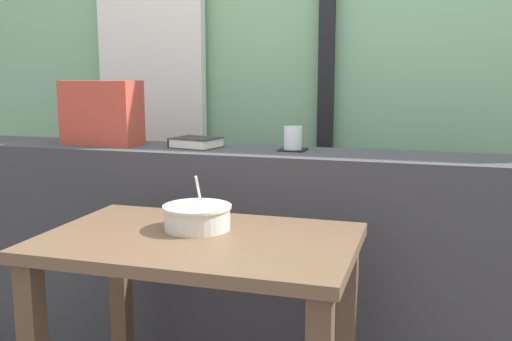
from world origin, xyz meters
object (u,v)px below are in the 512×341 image
(coaster_square, at_px, (293,150))
(soup_bowl, at_px, (197,217))
(throw_pillow, at_px, (102,113))
(closed_book, at_px, (196,143))
(juice_glass, at_px, (293,139))
(breakfast_table, at_px, (199,281))

(coaster_square, relative_size, soup_bowl, 0.48)
(soup_bowl, bearing_deg, throw_pillow, 140.98)
(coaster_square, relative_size, closed_book, 0.50)
(closed_book, xyz_separation_m, soup_bowl, (0.22, -0.52, -0.16))
(coaster_square, bearing_deg, throw_pillow, -177.08)
(juice_glass, distance_m, soup_bowl, 0.60)
(breakfast_table, height_order, juice_glass, juice_glass)
(closed_book, relative_size, soup_bowl, 0.97)
(coaster_square, distance_m, throw_pillow, 0.80)
(coaster_square, relative_size, juice_glass, 1.15)
(breakfast_table, bearing_deg, throw_pillow, 138.69)
(juice_glass, xyz_separation_m, throw_pillow, (-0.79, -0.04, 0.08))
(juice_glass, distance_m, throw_pillow, 0.80)
(soup_bowl, bearing_deg, juice_glass, 72.85)
(juice_glass, distance_m, closed_book, 0.39)
(throw_pillow, xyz_separation_m, soup_bowl, (0.62, -0.50, -0.27))
(closed_book, relative_size, throw_pillow, 0.63)
(juice_glass, relative_size, closed_book, 0.43)
(throw_pillow, bearing_deg, juice_glass, 2.92)
(throw_pillow, distance_m, soup_bowl, 0.85)
(soup_bowl, bearing_deg, closed_book, 112.69)
(breakfast_table, bearing_deg, juice_glass, 77.67)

